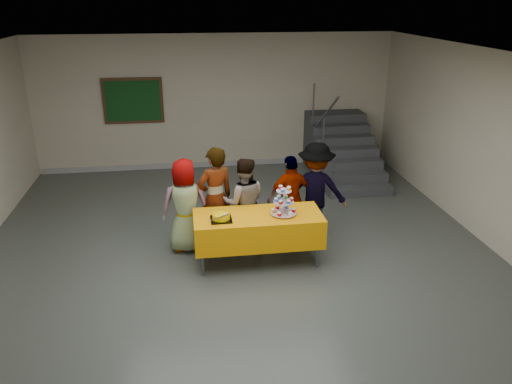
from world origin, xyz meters
TOP-DOWN VIEW (x-y plane):
  - room_shell at (0.00, 0.02)m, footprint 10.00×10.04m
  - bake_table at (0.27, 0.39)m, footprint 1.88×0.78m
  - cupcake_stand at (0.64, 0.35)m, footprint 0.38×0.38m
  - bear_cake at (-0.27, 0.29)m, footprint 0.32×0.36m
  - schoolchild_a at (-0.77, 0.95)m, footprint 0.75×0.51m
  - schoolchild_b at (-0.30, 1.02)m, footprint 0.70×0.59m
  - schoolchild_c at (0.13, 0.99)m, footprint 0.73×0.58m
  - schoolchild_d at (0.92, 1.11)m, footprint 0.89×0.53m
  - schoolchild_e at (1.34, 1.19)m, footprint 1.14×0.84m
  - staircase at (2.70, 4.13)m, footprint 1.30×2.40m
  - noticeboard at (-1.81, 4.96)m, footprint 1.30×0.05m

SIDE VIEW (x-z plane):
  - staircase at x=2.70m, z-range -0.53..1.51m
  - bake_table at x=0.27m, z-range 0.17..0.94m
  - schoolchild_d at x=0.92m, z-range 0.00..1.42m
  - schoolchild_c at x=0.13m, z-range 0.00..1.45m
  - schoolchild_a at x=-0.77m, z-range 0.00..1.49m
  - schoolchild_e at x=1.34m, z-range 0.00..1.59m
  - schoolchild_b at x=-0.30m, z-range 0.00..1.64m
  - bear_cake at x=-0.27m, z-range 0.77..0.89m
  - cupcake_stand at x=0.64m, z-range 0.72..1.16m
  - noticeboard at x=-1.81m, z-range 1.10..2.10m
  - room_shell at x=0.00m, z-range 0.62..3.64m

